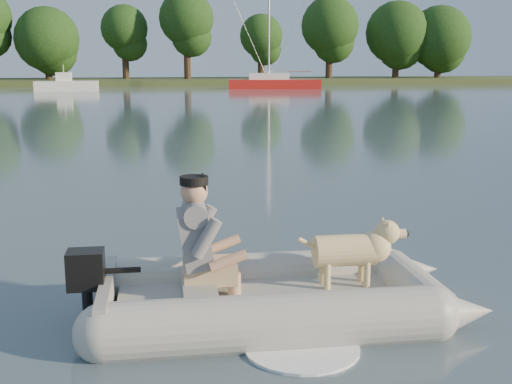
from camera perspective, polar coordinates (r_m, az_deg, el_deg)
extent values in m
plane|color=slate|center=(6.20, -0.66, -11.21)|extent=(160.00, 160.00, 0.00)
cube|color=#47512D|center=(67.68, -9.37, 9.61)|extent=(160.00, 12.00, 0.70)
cylinder|color=#332316|center=(67.58, -17.95, 10.25)|extent=(0.70, 0.70, 2.94)
sphere|color=#2A531B|center=(67.61, -18.12, 12.80)|extent=(6.27, 6.27, 6.27)
cylinder|color=#332316|center=(67.61, -11.50, 10.88)|extent=(0.70, 0.70, 3.67)
sphere|color=#2A531B|center=(67.69, -11.64, 14.08)|extent=(4.69, 4.69, 4.69)
cylinder|color=#332316|center=(65.96, -6.12, 11.30)|extent=(0.70, 0.70, 4.29)
sphere|color=#2A531B|center=(66.09, -6.21, 15.13)|extent=(5.43, 5.43, 5.43)
cylinder|color=#332316|center=(67.20, 0.46, 10.91)|extent=(0.70, 0.70, 3.21)
sphere|color=#2A531B|center=(67.24, 0.47, 13.72)|extent=(4.41, 4.41, 4.41)
cylinder|color=#332316|center=(69.52, 6.50, 11.16)|extent=(0.70, 0.70, 3.94)
sphere|color=#2A531B|center=(69.61, 6.58, 14.49)|extent=(6.03, 6.03, 6.03)
cylinder|color=#332316|center=(72.27, 12.30, 10.82)|extent=(0.70, 0.70, 3.52)
sphere|color=#2A531B|center=(72.33, 12.43, 13.68)|extent=(6.68, 6.68, 6.68)
cylinder|color=#332316|center=(74.00, 15.85, 10.54)|extent=(0.70, 0.70, 3.21)
sphere|color=#2A531B|center=(74.03, 15.99, 13.09)|extent=(6.79, 6.79, 6.79)
cube|color=red|center=(57.03, 1.65, 9.47)|extent=(8.23, 3.51, 1.00)
cube|color=white|center=(56.98, 1.14, 10.22)|extent=(3.71, 2.28, 0.60)
cylinder|color=#A5A5AA|center=(57.06, 1.16, 14.98)|extent=(0.16, 0.16, 9.96)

